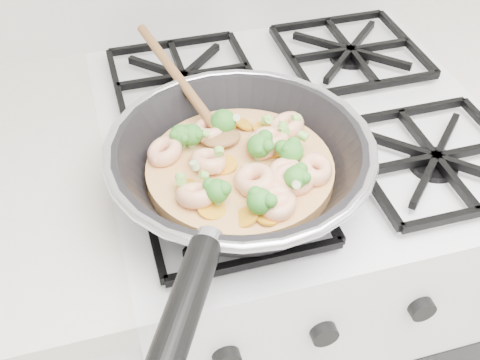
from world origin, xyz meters
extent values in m
cube|color=white|center=(0.00, 1.70, 0.45)|extent=(0.60, 0.60, 0.90)
cube|color=black|center=(0.00, 1.70, 0.91)|extent=(0.56, 0.56, 0.02)
torus|color=silver|center=(-0.13, 1.57, 0.99)|extent=(0.35, 0.35, 0.01)
cylinder|color=black|center=(-0.25, 1.35, 0.99)|extent=(0.11, 0.16, 0.04)
cylinder|color=tan|center=(-0.13, 1.57, 0.95)|extent=(0.25, 0.25, 0.02)
ellipsoid|color=brown|center=(-0.15, 1.62, 0.97)|extent=(0.05, 0.06, 0.02)
cylinder|color=brown|center=(-0.18, 1.74, 0.99)|extent=(0.07, 0.24, 0.05)
torus|color=#F9BF93|center=(-0.08, 1.60, 0.97)|extent=(0.07, 0.07, 0.03)
torus|color=#F9BF93|center=(-0.16, 1.64, 0.97)|extent=(0.08, 0.08, 0.02)
torus|color=#F9BF93|center=(-0.08, 1.51, 0.97)|extent=(0.07, 0.07, 0.03)
torus|color=#F9BF93|center=(-0.09, 1.52, 0.97)|extent=(0.07, 0.07, 0.02)
torus|color=#F9BF93|center=(-0.05, 1.52, 0.97)|extent=(0.07, 0.07, 0.03)
torus|color=#F9BF93|center=(-0.13, 1.52, 0.97)|extent=(0.08, 0.07, 0.03)
torus|color=#F9BF93|center=(-0.11, 1.49, 0.97)|extent=(0.07, 0.07, 0.02)
torus|color=#F9BF93|center=(-0.22, 1.61, 0.97)|extent=(0.08, 0.08, 0.03)
torus|color=#F9BF93|center=(-0.10, 1.59, 0.97)|extent=(0.06, 0.06, 0.02)
torus|color=#F9BF93|center=(-0.17, 1.58, 0.97)|extent=(0.07, 0.07, 0.03)
torus|color=#F9BF93|center=(-0.20, 1.52, 0.97)|extent=(0.07, 0.07, 0.03)
torus|color=#F9BF93|center=(-0.05, 1.62, 0.97)|extent=(0.08, 0.08, 0.03)
torus|color=#F9BF93|center=(-0.11, 1.48, 0.97)|extent=(0.08, 0.08, 0.03)
ellipsoid|color=#419430|center=(-0.11, 1.57, 0.98)|extent=(0.04, 0.04, 0.03)
ellipsoid|color=#419430|center=(-0.07, 1.55, 0.98)|extent=(0.04, 0.04, 0.03)
ellipsoid|color=#419430|center=(-0.20, 1.62, 0.98)|extent=(0.04, 0.04, 0.03)
ellipsoid|color=#419430|center=(-0.18, 1.51, 0.98)|extent=(0.04, 0.04, 0.03)
ellipsoid|color=#419430|center=(-0.08, 1.51, 0.98)|extent=(0.04, 0.04, 0.03)
ellipsoid|color=#419430|center=(-0.14, 1.64, 0.98)|extent=(0.05, 0.05, 0.03)
ellipsoid|color=#419430|center=(-0.13, 1.48, 0.98)|extent=(0.04, 0.04, 0.03)
ellipsoid|color=#419430|center=(-0.18, 1.62, 0.98)|extent=(0.04, 0.04, 0.03)
cylinder|color=orange|center=(-0.10, 1.65, 0.96)|extent=(0.04, 0.04, 0.01)
cylinder|color=orange|center=(-0.06, 1.56, 0.96)|extent=(0.04, 0.04, 0.01)
cylinder|color=orange|center=(-0.15, 1.57, 0.96)|extent=(0.04, 0.04, 0.00)
cylinder|color=orange|center=(-0.13, 1.47, 0.96)|extent=(0.04, 0.04, 0.01)
cylinder|color=orange|center=(-0.08, 1.63, 0.96)|extent=(0.05, 0.05, 0.01)
cylinder|color=orange|center=(-0.13, 1.65, 0.96)|extent=(0.05, 0.04, 0.01)
cylinder|color=orange|center=(-0.19, 1.50, 0.96)|extent=(0.05, 0.05, 0.01)
cylinder|color=orange|center=(-0.21, 1.55, 0.96)|extent=(0.03, 0.03, 0.01)
cylinder|color=orange|center=(-0.15, 1.48, 0.96)|extent=(0.04, 0.04, 0.01)
cylinder|color=orange|center=(-0.07, 1.61, 0.96)|extent=(0.03, 0.03, 0.01)
cylinder|color=orange|center=(-0.08, 1.58, 0.96)|extent=(0.04, 0.04, 0.00)
cylinder|color=orange|center=(-0.09, 1.55, 0.96)|extent=(0.04, 0.04, 0.01)
cylinder|color=orange|center=(-0.06, 1.58, 0.96)|extent=(0.03, 0.03, 0.00)
cylinder|color=#82CA51|center=(-0.16, 1.57, 0.99)|extent=(0.01, 0.01, 0.01)
cylinder|color=#82CA51|center=(-0.08, 1.63, 0.97)|extent=(0.01, 0.01, 0.01)
cylinder|color=#B6CE91|center=(-0.09, 1.48, 0.99)|extent=(0.01, 0.01, 0.01)
cylinder|color=#82CA51|center=(-0.04, 1.61, 0.98)|extent=(0.01, 0.01, 0.01)
cylinder|color=#82CA51|center=(-0.08, 1.63, 0.97)|extent=(0.01, 0.01, 0.01)
cylinder|color=#B6CE91|center=(-0.07, 1.51, 0.98)|extent=(0.01, 0.01, 0.01)
cylinder|color=#B6CE91|center=(-0.20, 1.55, 0.99)|extent=(0.01, 0.01, 0.01)
cylinder|color=#82CA51|center=(-0.14, 1.48, 0.98)|extent=(0.01, 0.01, 0.01)
cylinder|color=#B6CE91|center=(-0.14, 1.48, 0.99)|extent=(0.01, 0.01, 0.01)
cylinder|color=#82CA51|center=(-0.19, 1.54, 0.98)|extent=(0.01, 0.01, 0.01)
cylinder|color=#82CA51|center=(-0.06, 1.60, 0.98)|extent=(0.01, 0.01, 0.01)
cylinder|color=#82CA51|center=(-0.22, 1.54, 0.98)|extent=(0.01, 0.01, 0.01)
cylinder|color=#82CA51|center=(-0.20, 1.62, 0.98)|extent=(0.01, 0.01, 0.01)
cylinder|color=#82CA51|center=(-0.05, 1.57, 0.98)|extent=(0.01, 0.01, 0.01)
cylinder|color=#82CA51|center=(-0.06, 1.60, 0.98)|extent=(0.01, 0.01, 0.01)
cylinder|color=#82CA51|center=(-0.17, 1.62, 0.98)|extent=(0.01, 0.01, 0.01)
cylinder|color=#B6CE91|center=(-0.12, 1.63, 0.99)|extent=(0.01, 0.01, 0.01)
camera|label=1|loc=(-0.30, 1.00, 1.48)|focal=45.58mm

